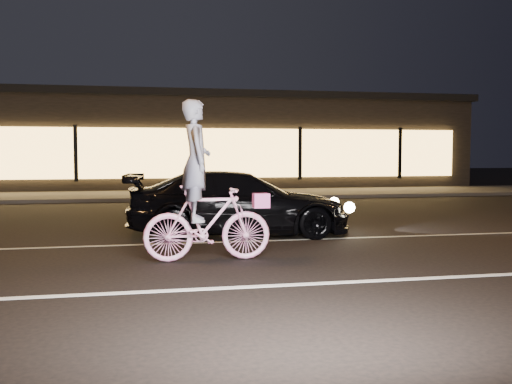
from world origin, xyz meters
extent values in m
plane|color=black|center=(0.00, 0.00, 0.00)|extent=(90.00, 90.00, 0.00)
cube|color=silver|center=(0.00, -1.50, 0.00)|extent=(60.00, 0.12, 0.01)
cube|color=gray|center=(0.00, 2.00, 0.00)|extent=(60.00, 0.10, 0.01)
cube|color=#383533|center=(0.00, 13.00, 0.06)|extent=(30.00, 4.00, 0.12)
cube|color=black|center=(0.00, 19.00, 2.00)|extent=(25.00, 8.00, 4.00)
cube|color=black|center=(0.00, 19.00, 4.05)|extent=(25.40, 8.40, 0.30)
cube|color=#FFBC59|center=(0.00, 14.90, 1.60)|extent=(23.00, 0.15, 2.00)
cube|color=black|center=(-4.50, 14.82, 1.60)|extent=(0.15, 0.08, 2.20)
cube|color=black|center=(0.00, 14.82, 1.60)|extent=(0.15, 0.08, 2.20)
cube|color=black|center=(4.50, 14.82, 1.60)|extent=(0.15, 0.08, 2.20)
cube|color=black|center=(9.00, 14.82, 1.60)|extent=(0.15, 0.08, 2.20)
imported|color=#FD45A5|center=(-1.10, 0.27, 0.58)|extent=(1.92, 0.54, 1.15)
imported|color=silver|center=(-1.27, 0.27, 1.51)|extent=(0.43, 0.66, 1.81)
cube|color=#FF45BC|center=(-0.28, 0.27, 0.90)|extent=(0.24, 0.20, 0.22)
imported|color=black|center=(-0.18, 2.83, 0.63)|extent=(4.50, 2.13, 1.27)
sphere|color=#FFF2BF|center=(1.94, 3.23, 0.58)|extent=(0.21, 0.21, 0.21)
sphere|color=#FFF2BF|center=(1.84, 2.08, 0.58)|extent=(0.21, 0.21, 0.21)
camera|label=1|loc=(-2.09, -8.20, 1.64)|focal=40.00mm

